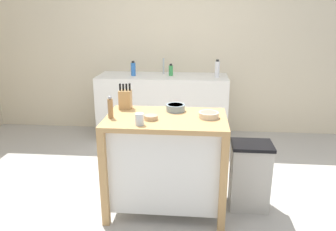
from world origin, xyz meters
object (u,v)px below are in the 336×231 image
object	(u,v)px
pepper_grinder	(110,108)
bottle_spray_cleaner	(171,70)
kitchen_island	(166,159)
trash_bin	(250,176)
knife_block	(125,99)
bowl_ceramic_wide	(151,117)
sink_faucet	(164,66)
bowl_stoneware_deep	(209,115)
bowl_ceramic_small	(175,108)
bottle_dish_soap	(217,69)
drinking_cup	(139,119)
bottle_hand_soap	(133,69)

from	to	relation	value
pepper_grinder	bottle_spray_cleaner	distance (m)	1.94
kitchen_island	trash_bin	xyz separation A→B (m)	(0.75, 0.09, -0.18)
kitchen_island	knife_block	bearing A→B (deg)	150.70
bowl_ceramic_wide	bottle_spray_cleaner	size ratio (longest dim) A/B	0.68
sink_faucet	knife_block	bearing A→B (deg)	-95.65
pepper_grinder	sink_faucet	world-z (taller)	sink_faucet
bowl_stoneware_deep	bowl_ceramic_small	bearing A→B (deg)	149.77
bowl_stoneware_deep	trash_bin	distance (m)	0.72
bottle_dish_soap	drinking_cup	bearing A→B (deg)	-109.49
pepper_grinder	bottle_hand_soap	size ratio (longest dim) A/B	0.95
bowl_ceramic_small	sink_faucet	world-z (taller)	sink_faucet
bowl_ceramic_wide	bowl_stoneware_deep	world-z (taller)	bowl_stoneware_deep
sink_faucet	bowl_ceramic_wide	bearing A→B (deg)	-87.11
kitchen_island	bowl_ceramic_small	world-z (taller)	bowl_ceramic_small
knife_block	drinking_cup	world-z (taller)	knife_block
kitchen_island	bottle_dish_soap	xyz separation A→B (m)	(0.52, 1.78, 0.51)
pepper_grinder	bottle_spray_cleaner	world-z (taller)	pepper_grinder
bowl_stoneware_deep	bottle_spray_cleaner	world-z (taller)	bottle_spray_cleaner
drinking_cup	knife_block	bearing A→B (deg)	115.00
kitchen_island	bowl_ceramic_wide	size ratio (longest dim) A/B	9.19
knife_block	trash_bin	size ratio (longest dim) A/B	0.38
trash_bin	bottle_hand_soap	size ratio (longest dim) A/B	3.12
bowl_stoneware_deep	bottle_dish_soap	bearing A→B (deg)	84.74
pepper_grinder	bottle_spray_cleaner	bearing A→B (deg)	79.54
bottle_spray_cleaner	trash_bin	bearing A→B (deg)	-63.85
bowl_ceramic_wide	bottle_hand_soap	xyz separation A→B (m)	(-0.50, 1.88, 0.08)
pepper_grinder	sink_faucet	distance (m)	2.05
sink_faucet	bottle_hand_soap	world-z (taller)	sink_faucet
drinking_cup	bottle_dish_soap	xyz separation A→B (m)	(0.71, 2.01, 0.07)
kitchen_island	trash_bin	size ratio (longest dim) A/B	1.63
knife_block	drinking_cup	xyz separation A→B (m)	(0.21, -0.44, -0.04)
drinking_cup	bottle_hand_soap	bearing A→B (deg)	102.15
bowl_stoneware_deep	drinking_cup	distance (m)	0.60
trash_bin	bottle_hand_soap	distance (m)	2.29
sink_faucet	bottle_spray_cleaner	bearing A→B (deg)	-48.92
drinking_cup	kitchen_island	bearing A→B (deg)	49.78
knife_block	trash_bin	distance (m)	1.33
pepper_grinder	sink_faucet	bearing A→B (deg)	83.35
bowl_ceramic_wide	bottle_spray_cleaner	xyz separation A→B (m)	(0.01, 1.92, 0.06)
knife_block	bowl_ceramic_wide	size ratio (longest dim) A/B	2.12
bottle_spray_cleaner	bottle_dish_soap	bearing A→B (deg)	-5.37
bowl_ceramic_small	trash_bin	distance (m)	0.91
bottle_hand_soap	knife_block	bearing A→B (deg)	-81.77
pepper_grinder	bottle_hand_soap	world-z (taller)	bottle_hand_soap
trash_bin	bottle_dish_soap	distance (m)	1.84
drinking_cup	sink_faucet	distance (m)	2.20
pepper_grinder	drinking_cup	bearing A→B (deg)	-29.97
knife_block	sink_faucet	world-z (taller)	knife_block
bottle_spray_cleaner	bottle_dish_soap	xyz separation A→B (m)	(0.63, -0.06, 0.04)
knife_block	bowl_ceramic_small	distance (m)	0.47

